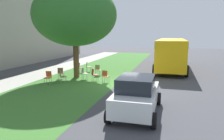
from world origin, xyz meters
name	(u,v)px	position (x,y,z in m)	size (l,w,h in m)	color
ground	(121,83)	(0.00, 0.00, 0.00)	(80.00, 80.00, 0.00)	#424247
grass_verge	(79,80)	(0.00, 3.20, 0.00)	(48.00, 6.00, 0.01)	#3D752D
sidewalk_strip	(28,77)	(0.00, 7.60, 0.00)	(48.00, 2.80, 0.01)	#ADA89E
street_tree	(75,15)	(1.10, 3.92, 4.82)	(6.40, 6.40, 7.20)	brown
chair_0	(94,74)	(0.18, 2.09, 0.52)	(0.58, 0.58, 0.88)	#B7332D
chair_1	(88,66)	(3.70, 3.98, 0.52)	(0.50, 0.50, 0.88)	olive
chair_2	(61,72)	(0.10, 4.77, 0.52)	(0.54, 0.53, 0.88)	brown
chair_3	(48,76)	(-1.60, 4.79, 0.52)	(0.47, 0.46, 0.88)	#C64C1E
chair_4	(84,72)	(0.50, 3.02, 0.52)	(0.59, 0.59, 0.88)	#ADA393
chair_5	(98,69)	(2.28, 2.53, 0.52)	(0.46, 0.45, 0.88)	olive
chair_6	(105,75)	(-0.17, 1.12, 0.52)	(0.48, 0.48, 0.88)	#C64C1E
chair_7	(80,67)	(2.98, 4.43, 0.52)	(0.47, 0.48, 0.88)	brown
chair_8	(62,76)	(-1.07, 4.01, 0.52)	(0.58, 0.59, 0.88)	olive
parked_car	(137,95)	(-5.50, -1.96, 0.84)	(3.70, 1.92, 1.65)	silver
school_bus	(171,51)	(7.51, -3.26, 1.76)	(10.40, 2.80, 2.88)	yellow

